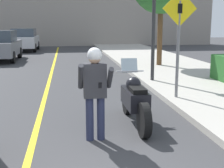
# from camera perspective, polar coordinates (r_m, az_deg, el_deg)

# --- Properties ---
(road_center_line) EXTENTS (0.12, 36.00, 0.01)m
(road_center_line) POSITION_cam_1_polar(r_m,az_deg,el_deg) (9.69, -11.95, -1.53)
(road_center_line) COLOR yellow
(road_center_line) RESTS_ON ground
(building_backdrop) EXTENTS (28.00, 1.20, 7.52)m
(building_backdrop) POSITION_cam_1_polar(r_m,az_deg,el_deg) (29.49, -8.77, 14.24)
(building_backdrop) COLOR gray
(building_backdrop) RESTS_ON ground
(motorcycle) EXTENTS (0.62, 2.23, 1.31)m
(motorcycle) POSITION_cam_1_polar(r_m,az_deg,el_deg) (6.47, 4.17, -2.96)
(motorcycle) COLOR black
(motorcycle) RESTS_ON ground
(person_biker) EXTENTS (0.59, 0.46, 1.67)m
(person_biker) POSITION_cam_1_polar(r_m,az_deg,el_deg) (5.47, -3.14, -0.15)
(person_biker) COLOR #282D4C
(person_biker) RESTS_ON ground
(crossing_sign) EXTENTS (0.91, 0.08, 2.75)m
(crossing_sign) POSITION_cam_1_polar(r_m,az_deg,el_deg) (8.28, 12.09, 8.89)
(crossing_sign) COLOR slate
(crossing_sign) RESTS_ON sidewalk_curb
(traffic_light) EXTENTS (0.26, 0.30, 3.61)m
(traffic_light) POSITION_cam_1_polar(r_m,az_deg,el_deg) (10.70, 7.73, 14.08)
(traffic_light) COLOR #2D2D30
(traffic_light) RESTS_ON sidewalk_curb
(parked_car_grey) EXTENTS (1.88, 4.20, 1.68)m
(parked_car_grey) POSITION_cam_1_polar(r_m,az_deg,el_deg) (18.46, -19.77, 6.65)
(parked_car_grey) COLOR black
(parked_car_grey) RESTS_ON ground
(parked_car_silver) EXTENTS (1.88, 4.20, 1.68)m
(parked_car_silver) POSITION_cam_1_polar(r_m,az_deg,el_deg) (24.48, -15.69, 7.82)
(parked_car_silver) COLOR black
(parked_car_silver) RESTS_ON ground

